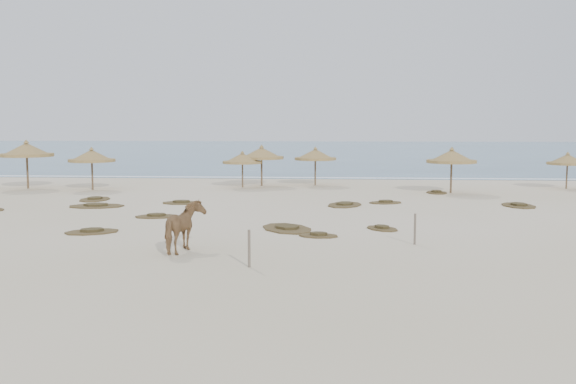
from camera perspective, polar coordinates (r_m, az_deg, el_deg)
ground at (r=24.43m, az=-5.54°, el=-3.92°), size 160.00×160.00×0.00m
ocean at (r=98.90m, az=1.66°, el=3.69°), size 200.00×100.00×0.01m
foam_line at (r=50.07m, az=-0.63°, el=1.28°), size 70.00×0.60×0.01m
palapa_0 at (r=45.06m, az=-22.22°, el=3.43°), size 3.51×3.51×3.20m
palapa_1 at (r=42.76m, az=-17.05°, el=3.04°), size 3.86×3.86×2.76m
palapa_2 at (r=43.51m, az=-2.36°, el=3.41°), size 3.94×3.94×2.81m
palapa_3 at (r=42.54m, az=-4.08°, el=2.96°), size 2.72×2.72×2.45m
palapa_4 at (r=43.90m, az=2.44°, el=3.29°), size 3.51×3.51×2.67m
palapa_5 at (r=40.15m, az=14.34°, el=3.02°), size 3.57×3.57×2.84m
palapa_6 at (r=45.26m, az=23.59°, el=2.62°), size 3.17×3.17×2.42m
horse at (r=21.45m, az=-9.22°, el=-3.11°), size 1.20×2.10×1.67m
fence_post_near at (r=19.07m, az=-3.48°, el=-5.04°), size 0.10×0.10×1.13m
fence_post_far at (r=22.98m, az=11.22°, el=-3.26°), size 0.08×0.08×1.10m
scrub_1 at (r=34.21m, az=-16.68°, el=-1.17°), size 3.01×2.12×0.16m
scrub_2 at (r=29.77m, az=-11.62°, el=-2.10°), size 2.19×1.69×0.16m
scrub_3 at (r=33.39m, az=5.05°, el=-1.11°), size 2.37×2.95×0.16m
scrub_4 at (r=26.09m, az=8.37°, el=-3.20°), size 1.69×1.85×0.16m
scrub_5 at (r=35.02m, az=19.81°, el=-1.12°), size 1.83×2.58×0.16m
scrub_6 at (r=37.23m, az=-16.80°, el=-0.60°), size 1.72×2.52×0.16m
scrub_7 at (r=34.59m, az=8.66°, el=-0.91°), size 2.06×1.64×0.16m
scrub_9 at (r=25.84m, az=-0.10°, el=-3.22°), size 2.89×3.30×0.16m
scrub_10 at (r=40.16m, az=13.07°, el=-0.02°), size 1.30×1.93×0.16m
scrub_11 at (r=26.20m, az=-17.03°, el=-3.37°), size 2.44×2.09×0.16m
scrub_12 at (r=24.23m, az=2.73°, el=-3.86°), size 1.59×1.13×0.16m
scrub_13 at (r=34.57m, az=-9.44°, el=-0.92°), size 2.17×1.45×0.16m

